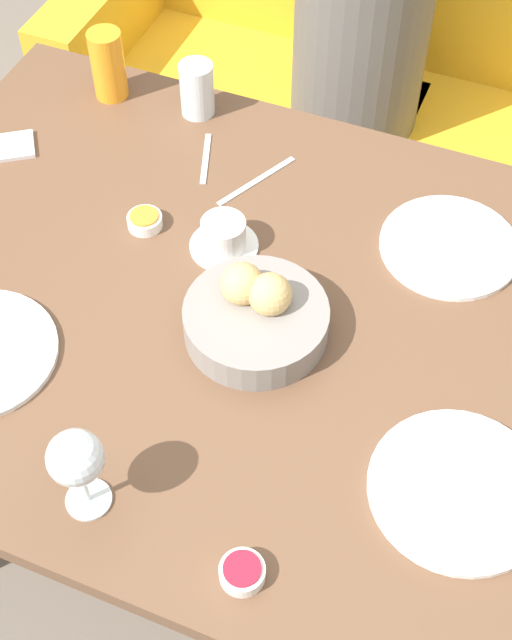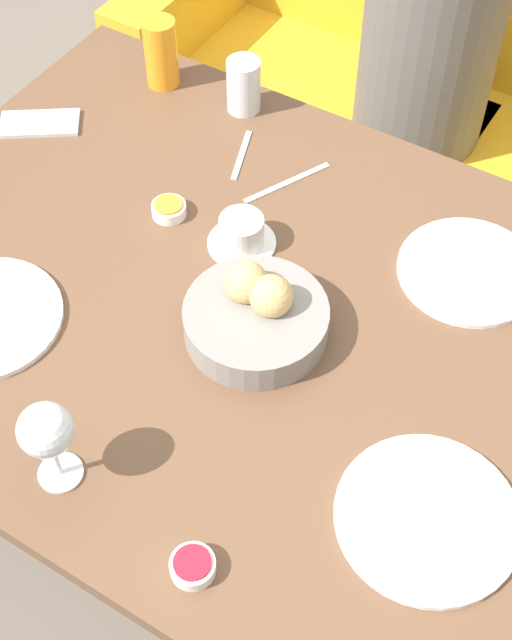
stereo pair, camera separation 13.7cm
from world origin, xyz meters
name	(u,v)px [view 1 (the left image)]	position (x,y,z in m)	size (l,w,h in m)	color
ground_plane	(252,521)	(0.00, 0.00, 0.00)	(10.00, 10.00, 0.00)	#6B6056
dining_table	(250,346)	(0.00, 0.00, 0.67)	(1.38, 1.00, 0.77)	brown
couch	(375,113)	(-0.09, 1.12, 0.30)	(1.64, 0.70, 0.85)	gold
seated_person	(355,88)	(-0.11, 0.96, 0.49)	(0.32, 0.42, 1.14)	#23232D
bread_basket	(256,315)	(0.02, -0.03, 0.80)	(0.23, 0.23, 0.11)	gray
plate_near_right	(459,489)	(0.39, -0.19, 0.77)	(0.25, 0.25, 0.01)	white
plate_far_center	(449,246)	(0.26, 0.25, 0.77)	(0.24, 0.24, 0.01)	white
juice_glass	(108,65)	(-0.46, 0.41, 0.84)	(0.07, 0.07, 0.14)	orange
water_tumbler	(197,89)	(-0.28, 0.42, 0.82)	(0.07, 0.07, 0.11)	silver
wine_glass	(76,460)	(-0.08, -0.39, 0.88)	(0.08, 0.08, 0.16)	silver
coffee_cup	(224,236)	(-0.09, 0.11, 0.79)	(0.12, 0.12, 0.06)	white
jam_bowl_berry	(242,572)	(0.16, -0.41, 0.78)	(0.06, 0.06, 0.03)	white
jam_bowl_honey	(145,221)	(-0.24, 0.11, 0.78)	(0.06, 0.06, 0.03)	white
fork_silver	(257,181)	(-0.10, 0.28, 0.77)	(0.09, 0.17, 0.00)	#B7B7BC
spoon_coffee	(206,158)	(-0.21, 0.30, 0.77)	(0.06, 0.13, 0.00)	#B7B7BC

